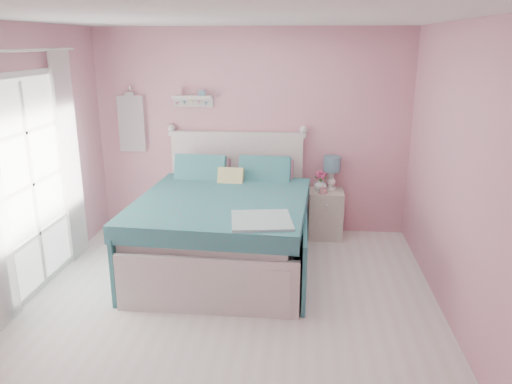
% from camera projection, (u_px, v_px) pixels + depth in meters
% --- Properties ---
extents(floor, '(4.50, 4.50, 0.00)m').
position_uv_depth(floor, '(227.00, 314.00, 4.62)').
color(floor, silver).
rests_on(floor, ground).
extents(room_shell, '(4.50, 4.50, 4.50)m').
position_uv_depth(room_shell, '(224.00, 146.00, 4.16)').
color(room_shell, pink).
rests_on(room_shell, floor).
extents(bed, '(1.88, 2.31, 1.32)m').
position_uv_depth(bed, '(225.00, 227.00, 5.57)').
color(bed, silver).
rests_on(bed, floor).
extents(nightstand, '(0.43, 0.42, 0.62)m').
position_uv_depth(nightstand, '(325.00, 214.00, 6.37)').
color(nightstand, beige).
rests_on(nightstand, floor).
extents(table_lamp, '(0.21, 0.21, 0.42)m').
position_uv_depth(table_lamp, '(332.00, 166.00, 6.28)').
color(table_lamp, white).
rests_on(table_lamp, nightstand).
extents(vase, '(0.21, 0.21, 0.17)m').
position_uv_depth(vase, '(320.00, 184.00, 6.27)').
color(vase, white).
rests_on(vase, nightstand).
extents(teacup, '(0.11, 0.11, 0.07)m').
position_uv_depth(teacup, '(323.00, 191.00, 6.15)').
color(teacup, pink).
rests_on(teacup, nightstand).
extents(roses, '(0.14, 0.11, 0.12)m').
position_uv_depth(roses, '(321.00, 175.00, 6.24)').
color(roses, '#C34274').
rests_on(roses, vase).
extents(wall_shelf, '(0.50, 0.15, 0.25)m').
position_uv_depth(wall_shelf, '(193.00, 98.00, 6.27)').
color(wall_shelf, silver).
rests_on(wall_shelf, room_shell).
extents(hanging_dress, '(0.34, 0.03, 0.72)m').
position_uv_depth(hanging_dress, '(131.00, 124.00, 6.43)').
color(hanging_dress, white).
rests_on(hanging_dress, room_shell).
extents(french_door, '(0.04, 1.32, 2.16)m').
position_uv_depth(french_door, '(31.00, 185.00, 4.87)').
color(french_door, silver).
rests_on(french_door, floor).
extents(curtain_far, '(0.04, 0.40, 2.32)m').
position_uv_depth(curtain_far, '(70.00, 158.00, 5.54)').
color(curtain_far, white).
rests_on(curtain_far, floor).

